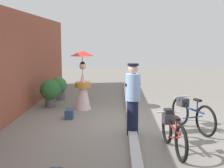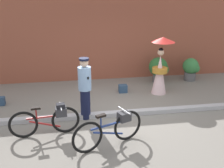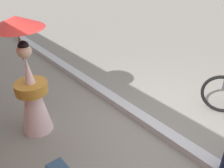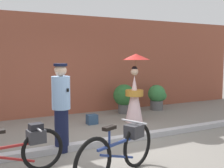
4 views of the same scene
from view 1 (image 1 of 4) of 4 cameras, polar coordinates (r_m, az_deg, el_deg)
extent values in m
plane|color=gray|center=(7.77, 3.70, -7.72)|extent=(30.00, 30.00, 0.00)
cube|color=brown|center=(8.09, -20.86, 3.27)|extent=(14.00, 0.40, 3.02)
cube|color=#B2B2B7|center=(7.75, 3.70, -7.30)|extent=(14.00, 0.20, 0.12)
torus|color=black|center=(6.37, 10.64, -8.35)|extent=(0.68, 0.13, 0.67)
torus|color=black|center=(5.48, 13.33, -11.24)|extent=(0.68, 0.13, 0.67)
cube|color=maroon|center=(5.88, 11.92, -8.43)|extent=(0.82, 0.12, 0.04)
cube|color=maroon|center=(5.94, 11.86, -10.12)|extent=(0.71, 0.11, 0.26)
cylinder|color=maroon|center=(5.69, 12.45, -7.90)|extent=(0.03, 0.03, 0.27)
cube|color=black|center=(5.66, 12.49, -6.56)|extent=(0.23, 0.11, 0.05)
cylinder|color=silver|center=(6.18, 10.97, -5.36)|extent=(0.08, 0.48, 0.03)
cube|color=#333338|center=(6.22, 10.93, -6.59)|extent=(0.28, 0.25, 0.20)
cube|color=black|center=(6.19, 10.96, -5.43)|extent=(0.22, 0.18, 0.14)
torus|color=black|center=(7.79, 13.12, -5.13)|extent=(0.69, 0.33, 0.72)
torus|color=black|center=(7.00, 17.80, -6.88)|extent=(0.69, 0.33, 0.72)
cube|color=navy|center=(7.35, 15.37, -4.80)|extent=(0.81, 0.36, 0.04)
cube|color=navy|center=(7.40, 15.31, -6.31)|extent=(0.71, 0.31, 0.27)
cylinder|color=navy|center=(7.18, 16.27, -4.20)|extent=(0.03, 0.03, 0.30)
cube|color=black|center=(7.15, 16.32, -3.03)|extent=(0.24, 0.17, 0.05)
cylinder|color=silver|center=(7.63, 13.64, -2.35)|extent=(0.21, 0.46, 0.03)
cube|color=#333338|center=(7.66, 13.60, -3.45)|extent=(0.32, 0.30, 0.20)
cylinder|color=#141938|center=(6.79, 4.05, -6.57)|extent=(0.26, 0.26, 0.81)
cylinder|color=#8CB2E0|center=(6.64, 4.12, -0.62)|extent=(0.34, 0.34, 0.61)
sphere|color=#D8B293|center=(6.58, 4.15, 2.95)|extent=(0.22, 0.22, 0.22)
cylinder|color=black|center=(6.58, 4.16, 3.81)|extent=(0.25, 0.25, 0.05)
cube|color=black|center=(6.63, 4.12, -0.10)|extent=(0.20, 0.36, 0.06)
cone|color=silver|center=(9.25, -5.68, -1.09)|extent=(0.48, 0.48, 1.27)
cylinder|color=#C1842D|center=(9.23, -5.69, -0.15)|extent=(0.49, 0.49, 0.16)
sphere|color=beige|center=(9.16, -5.74, 3.47)|extent=(0.20, 0.20, 0.20)
sphere|color=black|center=(9.15, -5.75, 3.92)|extent=(0.15, 0.15, 0.15)
cylinder|color=olive|center=(9.21, -5.82, 4.26)|extent=(0.02, 0.02, 0.55)
cone|color=red|center=(9.19, -5.85, 5.97)|extent=(0.75, 0.75, 0.16)
cylinder|color=#59595B|center=(11.03, -10.27, -2.17)|extent=(0.43, 0.43, 0.31)
sphere|color=#387F42|center=(10.96, -10.32, -0.18)|extent=(0.58, 0.58, 0.58)
sphere|color=#387F42|center=(11.10, -9.71, -0.44)|extent=(0.32, 0.32, 0.32)
cylinder|color=#59595B|center=(9.85, -11.83, -3.53)|extent=(0.36, 0.36, 0.29)
sphere|color=#2D6B33|center=(9.77, -11.90, -1.13)|extent=(0.68, 0.68, 0.68)
sphere|color=#2D6B33|center=(9.92, -11.09, -1.45)|extent=(0.37, 0.37, 0.37)
cube|color=navy|center=(8.28, -8.34, -5.87)|extent=(0.28, 0.21, 0.26)
cube|color=#243951|center=(8.25, -7.91, -5.45)|extent=(0.23, 0.07, 0.09)
camera|label=2|loc=(9.56, 52.23, 12.91)|focal=45.46mm
camera|label=3|loc=(6.26, -20.29, 12.82)|focal=40.08mm
camera|label=4|loc=(7.31, 48.09, 2.81)|focal=45.14mm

